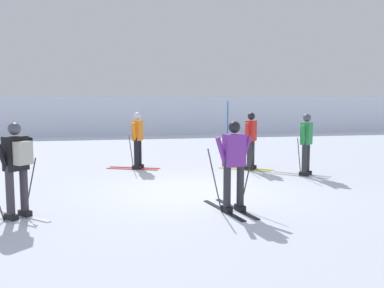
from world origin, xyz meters
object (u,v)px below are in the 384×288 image
skier_purple (234,164)px  skier_red (251,139)px  skier_orange (137,139)px  skier_green (306,143)px  trail_marker_pole (228,121)px  skier_black (17,166)px

skier_purple → skier_red: bearing=67.5°
skier_orange → skier_purple: bearing=-74.4°
skier_green → trail_marker_pole: size_ratio=0.86×
skier_green → skier_red: size_ratio=1.00×
skier_green → trail_marker_pole: (0.50, 9.67, 0.08)m
trail_marker_pole → skier_green: bearing=-93.0°
skier_green → skier_red: same height
skier_green → trail_marker_pole: 9.68m
skier_red → skier_purple: bearing=-112.5°
skier_green → trail_marker_pole: bearing=87.0°
skier_green → skier_orange: bearing=155.8°
skier_black → trail_marker_pole: bearing=59.7°
skier_orange → skier_red: bearing=-13.4°
skier_orange → trail_marker_pole: 9.13m
skier_black → skier_orange: (2.40, 4.96, -0.04)m
skier_green → skier_purple: bearing=-133.1°
skier_purple → skier_red: 4.80m
skier_orange → trail_marker_pole: size_ratio=0.86×
skier_green → trail_marker_pole: trail_marker_pole is taller
skier_purple → trail_marker_pole: bearing=74.8°
skier_purple → skier_black: bearing=176.1°
skier_purple → skier_orange: bearing=105.6°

